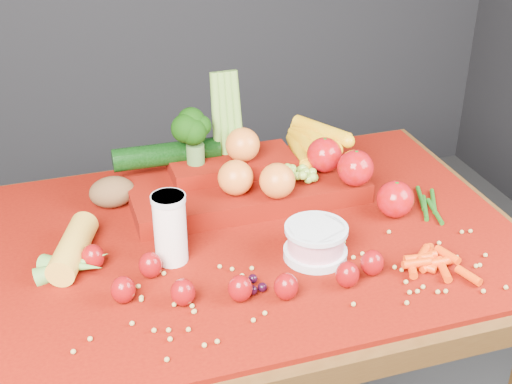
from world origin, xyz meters
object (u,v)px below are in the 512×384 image
object	(u,v)px
yogurt_bowl	(316,241)
produce_mound	(258,172)
table	(259,275)
milk_glass	(170,226)

from	to	relation	value
yogurt_bowl	produce_mound	xyz separation A→B (m)	(-0.03, 0.27, 0.02)
yogurt_bowl	produce_mound	size ratio (longest dim) A/B	0.21
table	milk_glass	xyz separation A→B (m)	(-0.19, -0.04, 0.18)
milk_glass	produce_mound	distance (m)	0.31
table	produce_mound	xyz separation A→B (m)	(0.05, 0.15, 0.17)
yogurt_bowl	produce_mound	world-z (taller)	produce_mound
milk_glass	produce_mound	bearing A→B (deg)	38.77
produce_mound	milk_glass	bearing A→B (deg)	-141.23
table	milk_glass	world-z (taller)	milk_glass
milk_glass	yogurt_bowl	world-z (taller)	milk_glass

